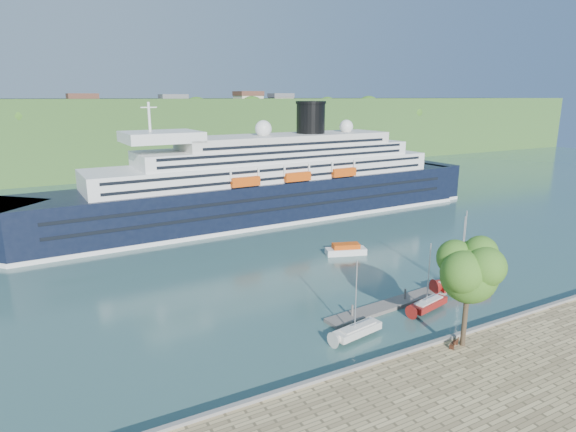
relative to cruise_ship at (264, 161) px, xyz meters
The scene contains 12 objects.
ground 57.80m from the cruise_ship, 94.83° to the right, with size 400.00×400.00×0.00m, color #335B58.
far_hillside 88.77m from the cruise_ship, 93.07° to the left, with size 400.00×50.00×24.00m, color #335522.
quay_coping 57.77m from the cruise_ship, 94.81° to the right, with size 220.00×0.50×0.30m, color slate.
cruise_ship is the anchor object (origin of this frame).
park_bench 59.32m from the cruise_ship, 97.36° to the right, with size 1.40×0.58×0.90m, color #4E2616, non-canonical shape.
promenade_tree 58.61m from the cruise_ship, 96.31° to the right, with size 7.17×7.17×11.87m, color #2F5917, non-canonical shape.
floating_pontoon 47.76m from the cruise_ship, 96.16° to the right, with size 19.14×2.34×0.43m, color slate, non-canonical shape.
sailboat_white_near 52.76m from the cruise_ship, 104.90° to the right, with size 6.36×1.77×8.21m, color silver, non-canonical shape.
sailboat_red 49.74m from the cruise_ship, 92.45° to the right, with size 6.21×1.72×8.02m, color maroon, non-canonical shape.
sailboat_white_far 47.14m from the cruise_ship, 81.76° to the right, with size 7.30×2.03×9.43m, color silver, non-canonical shape.
tender_launch 29.37m from the cruise_ship, 87.02° to the right, with size 6.51×2.23×1.80m, color #D1480C, non-canonical shape.
sailboat_extra 47.81m from the cruise_ship, 82.53° to the right, with size 7.99×2.22×10.32m, color maroon, non-canonical shape.
Camera 1 is at (-36.96, -31.05, 24.61)m, focal length 30.00 mm.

